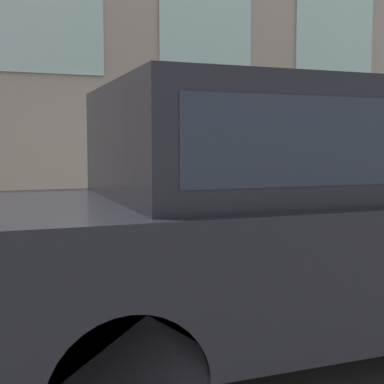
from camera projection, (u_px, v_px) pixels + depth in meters
The scene contains 5 objects.
ground_plane at pixel (214, 305), 4.79m from camera, with size 80.00×80.00×0.00m, color #514F4C.
sidewalk at pixel (165, 263), 6.12m from camera, with size 2.87×60.00×0.15m.
fire_hydrant at pixel (216, 231), 5.21m from camera, with size 0.30×0.42×0.86m.
person at pixel (168, 181), 5.10m from camera, with size 0.38×0.25×1.57m.
parked_truck_charcoal_near at pixel (330, 205), 3.63m from camera, with size 1.87×5.07×1.79m.
Camera 1 is at (-4.31, 1.83, 1.44)m, focal length 50.00 mm.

